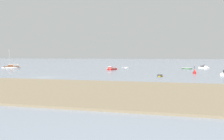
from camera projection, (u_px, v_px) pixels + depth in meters
name	position (u px, v px, depth m)	size (l,w,h in m)	color
ground_plane	(44.00, 77.00, 59.10)	(800.00, 800.00, 0.00)	gray
motorboat_moored_0	(205.00, 68.00, 102.88)	(4.47, 2.93, 1.61)	white
rowboat_moored_0	(160.00, 76.00, 61.64)	(1.32, 3.58, 0.56)	gold
rowboat_moored_2	(126.00, 68.00, 104.65)	(3.67, 2.27, 0.55)	white
motorboat_moored_2	(204.00, 67.00, 114.22)	(3.36, 4.87, 1.59)	black
sailboat_moored_0	(11.00, 67.00, 102.12)	(7.19, 5.80, 8.02)	white
rowboat_moored_3	(187.00, 69.00, 97.14)	(4.10, 1.90, 0.62)	#23602D
motorboat_moored_5	(111.00, 69.00, 90.22)	(3.05, 5.29, 1.90)	red
channel_buoy	(194.00, 72.00, 70.69)	(0.90, 0.90, 2.30)	red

